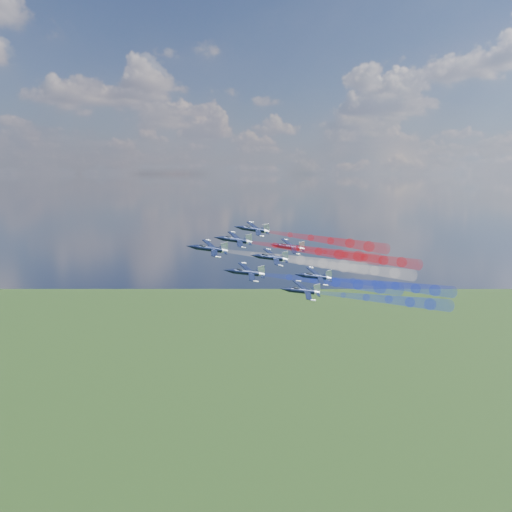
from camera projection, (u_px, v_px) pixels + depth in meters
jet_lead at (209, 249)px, 161.95m from camera, size 14.54×12.32×8.85m
trail_lead at (300, 260)px, 174.79m from camera, size 46.61×13.05×13.27m
jet_inner_left at (246, 272)px, 158.64m from camera, size 14.54×12.32×8.85m
trail_inner_left at (336, 282)px, 171.49m from camera, size 46.61×13.05×13.27m
jet_inner_right at (235, 240)px, 173.32m from camera, size 14.54×12.32×8.85m
trail_inner_right at (319, 251)px, 186.17m from camera, size 46.61×13.05×13.27m
jet_outer_left at (302, 291)px, 157.28m from camera, size 14.54×12.32×8.85m
trail_outer_left at (388, 300)px, 170.12m from camera, size 46.61×13.05×13.27m
jet_center_third at (271, 258)px, 169.39m from camera, size 14.54×12.32×8.85m
trail_center_third at (354, 268)px, 182.24m from camera, size 46.61×13.05×13.27m
jet_outer_right at (253, 229)px, 185.20m from camera, size 14.54×12.32×8.85m
trail_outer_right at (331, 241)px, 198.05m from camera, size 46.61×13.05×13.27m
jet_rear_left at (315, 277)px, 167.88m from camera, size 14.54×12.32×8.85m
trail_rear_left at (395, 286)px, 180.72m from camera, size 46.61×13.05×13.27m
jet_rear_right at (289, 247)px, 183.79m from camera, size 14.54×12.32×8.85m
trail_rear_right at (365, 257)px, 196.64m from camera, size 46.61×13.05×13.27m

